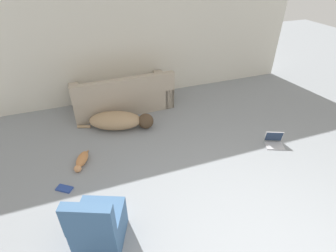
{
  "coord_description": "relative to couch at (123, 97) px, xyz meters",
  "views": [
    {
      "loc": [
        -1.51,
        -0.98,
        2.92
      ],
      "look_at": [
        -0.28,
        2.41,
        0.51
      ],
      "focal_mm": 28.0,
      "sensor_mm": 36.0,
      "label": 1
    }
  ],
  "objects": [
    {
      "name": "side_chair",
      "position": [
        -0.93,
        -3.1,
        0.02
      ],
      "size": [
        0.7,
        0.73,
        0.87
      ],
      "rotation": [
        0.0,
        0.0,
        2.75
      ],
      "color": "#385B84",
      "rests_on": "ground_plane"
    },
    {
      "name": "book_blue",
      "position": [
        -1.33,
        -2.07,
        -0.27
      ],
      "size": [
        0.26,
        0.23,
        0.02
      ],
      "rotation": [
        0.0,
        0.0,
        -0.62
      ],
      "color": "#28428E",
      "rests_on": "ground_plane"
    },
    {
      "name": "dog",
      "position": [
        -0.23,
        -0.74,
        -0.12
      ],
      "size": [
        1.48,
        0.79,
        0.34
      ],
      "rotation": [
        0.0,
        0.0,
        5.95
      ],
      "color": "#A38460",
      "rests_on": "ground_plane"
    },
    {
      "name": "couch",
      "position": [
        0.0,
        0.0,
        0.0
      ],
      "size": [
        2.12,
        0.91,
        0.84
      ],
      "rotation": [
        0.0,
        0.0,
        3.17
      ],
      "color": "tan",
      "rests_on": "ground_plane"
    },
    {
      "name": "laptop_open",
      "position": [
        2.29,
        -2.2,
        -0.21
      ],
      "size": [
        0.4,
        0.37,
        0.23
      ],
      "rotation": [
        0.0,
        0.0,
        -0.4
      ],
      "color": "#B7B7BC",
      "rests_on": "ground_plane"
    },
    {
      "name": "wall_back",
      "position": [
        0.7,
        0.57,
        0.93
      ],
      "size": [
        7.36,
        0.06,
        2.42
      ],
      "color": "beige",
      "rests_on": "ground_plane"
    },
    {
      "name": "cat",
      "position": [
        -1.04,
        -1.57,
        -0.22
      ],
      "size": [
        0.31,
        0.55,
        0.13
      ],
      "rotation": [
        0.0,
        0.0,
        4.31
      ],
      "color": "#BC7A47",
      "rests_on": "ground_plane"
    }
  ]
}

